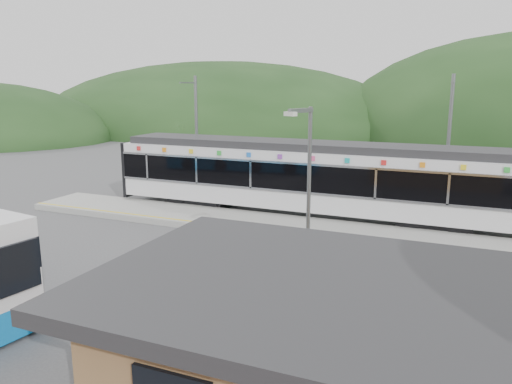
% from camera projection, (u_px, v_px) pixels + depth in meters
% --- Properties ---
extents(ground, '(120.00, 120.00, 0.00)m').
position_uv_depth(ground, '(245.00, 250.00, 19.94)').
color(ground, '#4C4C4F').
rests_on(ground, ground).
extents(hills, '(146.00, 149.00, 26.00)m').
position_uv_depth(hills, '(419.00, 233.00, 22.33)').
color(hills, '#1E3D19').
rests_on(hills, ground).
extents(platform, '(26.00, 3.20, 0.30)m').
position_uv_depth(platform, '(274.00, 226.00, 22.88)').
color(platform, '#9E9E99').
rests_on(platform, ground).
extents(yellow_line, '(26.00, 0.10, 0.01)m').
position_uv_depth(yellow_line, '(264.00, 230.00, 21.67)').
color(yellow_line, yellow).
rests_on(yellow_line, platform).
extents(train, '(20.44, 3.01, 3.74)m').
position_uv_depth(train, '(309.00, 176.00, 24.59)').
color(train, black).
rests_on(train, ground).
extents(catenary_mast_west, '(0.18, 1.80, 7.00)m').
position_uv_depth(catenary_mast_west, '(196.00, 134.00, 29.55)').
color(catenary_mast_west, slate).
rests_on(catenary_mast_west, ground).
extents(catenary_mast_east, '(0.18, 1.80, 7.00)m').
position_uv_depth(catenary_mast_east, '(448.00, 144.00, 24.20)').
color(catenary_mast_east, slate).
rests_on(catenary_mast_east, ground).
extents(station_shelter, '(9.20, 6.20, 3.00)m').
position_uv_depth(station_shelter, '(339.00, 357.00, 9.22)').
color(station_shelter, olive).
rests_on(station_shelter, ground).
extents(lamp_post, '(0.48, 1.09, 5.86)m').
position_uv_depth(lamp_post, '(308.00, 187.00, 14.82)').
color(lamp_post, slate).
rests_on(lamp_post, ground).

